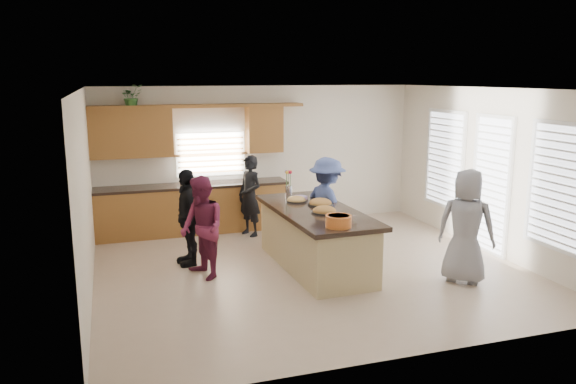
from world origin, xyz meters
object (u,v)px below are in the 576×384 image
object	(u,v)px
woman_left_back	(250,196)
island	(316,240)
woman_left_mid	(202,228)
salad_bowl	(339,221)
woman_right_front	(466,226)
woman_left_front	(188,217)
woman_right_back	(327,206)

from	to	relation	value
woman_left_back	island	bearing A→B (deg)	-11.24
woman_left_back	woman_left_mid	size ratio (longest dim) A/B	0.99
island	salad_bowl	xyz separation A→B (m)	(-0.07, -1.08, 0.59)
island	woman_right_front	distance (m)	2.28
salad_bowl	woman_left_back	distance (m)	3.24
woman_left_front	woman_left_back	bearing A→B (deg)	127.33
woman_right_back	woman_right_front	distance (m)	2.39
salad_bowl	woman_left_front	xyz separation A→B (m)	(-1.81, 1.87, -0.26)
woman_right_back	woman_right_front	world-z (taller)	woman_right_front
salad_bowl	woman_right_back	xyz separation A→B (m)	(0.53, 1.76, -0.22)
woman_left_mid	woman_right_front	xyz separation A→B (m)	(3.63, -1.34, 0.07)
island	woman_left_front	distance (m)	2.07
woman_left_back	woman_right_back	bearing A→B (deg)	9.19
woman_left_mid	woman_right_front	bearing A→B (deg)	52.24
island	woman_right_front	xyz separation A→B (m)	(1.86, -1.26, 0.39)
woman_left_back	woman_left_mid	bearing A→B (deg)	-56.63
island	salad_bowl	size ratio (longest dim) A/B	7.59
woman_left_mid	woman_left_front	xyz separation A→B (m)	(-0.11, 0.70, 0.00)
woman_right_front	woman_left_front	bearing A→B (deg)	16.56
island	woman_right_front	world-z (taller)	woman_right_front
woman_left_back	woman_left_front	bearing A→B (deg)	-70.65
island	woman_left_back	bearing A→B (deg)	101.83
island	woman_left_front	size ratio (longest dim) A/B	1.76
woman_left_back	woman_left_front	world-z (taller)	woman_left_front
salad_bowl	woman_left_back	bearing A→B (deg)	98.10
salad_bowl	woman_right_front	size ratio (longest dim) A/B	0.21
salad_bowl	woman_left_back	xyz separation A→B (m)	(-0.46, 3.20, -0.27)
woman_left_front	woman_right_front	distance (m)	4.26
salad_bowl	woman_left_mid	distance (m)	2.07
woman_right_front	woman_left_back	bearing A→B (deg)	-9.52
woman_left_back	woman_right_back	xyz separation A→B (m)	(0.99, -1.44, 0.06)
woman_left_back	woman_right_front	bearing A→B (deg)	10.02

